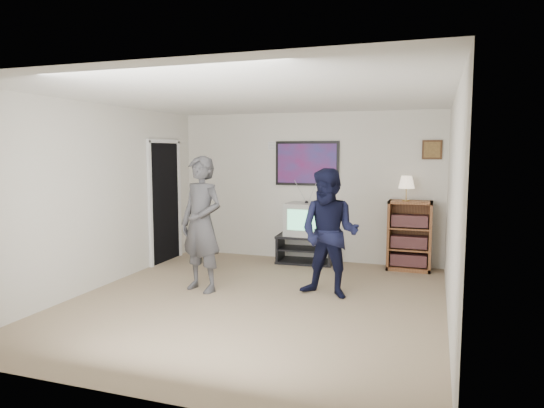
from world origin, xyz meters
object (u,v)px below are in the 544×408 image
Objects in this scene: person_short at (329,233)px; crt_television at (306,219)px; person_tall at (201,224)px; bookshelf at (409,236)px; media_stand at (305,249)px.

crt_television is at bearing 123.31° from person_short.
person_tall is 1.09× the size of person_short.
bookshelf is at bearing 55.03° from person_tall.
person_tall is at bearing -111.74° from crt_television.
crt_television is 0.58× the size of bookshelf.
person_tall is at bearing -141.34° from bookshelf.
crt_television is (0.01, -0.00, 0.50)m from media_stand.
media_stand is 0.88× the size of bookshelf.
media_stand is 1.69m from bookshelf.
person_short reaches higher than bookshelf.
media_stand is at bearing 123.61° from person_short.
person_tall is (-0.90, -2.00, 0.67)m from media_stand.
person_tall is (-2.56, -2.05, 0.35)m from bookshelf.
person_short reaches higher than media_stand.
person_tall is 1.69m from person_short.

